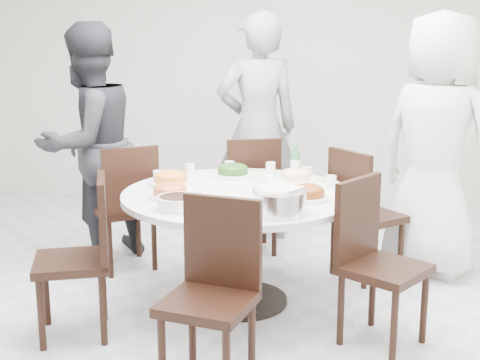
# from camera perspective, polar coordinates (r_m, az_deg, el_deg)

# --- Properties ---
(floor) EXTENTS (6.00, 6.00, 0.01)m
(floor) POSITION_cam_1_polar(r_m,az_deg,el_deg) (4.19, 0.40, -12.21)
(floor) COLOR silver
(floor) RESTS_ON ground
(wall_back) EXTENTS (6.00, 0.01, 2.80)m
(wall_back) POSITION_cam_1_polar(r_m,az_deg,el_deg) (6.79, 3.60, 9.69)
(wall_back) COLOR silver
(wall_back) RESTS_ON ground
(dining_table) EXTENTS (1.50, 1.50, 0.75)m
(dining_table) POSITION_cam_1_polar(r_m,az_deg,el_deg) (4.37, -0.09, -5.84)
(dining_table) COLOR white
(dining_table) RESTS_ON floor
(chair_ne) EXTENTS (0.59, 0.59, 0.95)m
(chair_ne) POSITION_cam_1_polar(r_m,az_deg,el_deg) (4.88, 10.87, -2.83)
(chair_ne) COLOR black
(chair_ne) RESTS_ON floor
(chair_n) EXTENTS (0.53, 0.53, 0.95)m
(chair_n) POSITION_cam_1_polar(r_m,az_deg,el_deg) (5.35, 0.77, -1.20)
(chair_n) COLOR black
(chair_n) RESTS_ON floor
(chair_nw) EXTENTS (0.59, 0.59, 0.95)m
(chair_nw) POSITION_cam_1_polar(r_m,az_deg,el_deg) (5.06, -9.91, -2.22)
(chair_nw) COLOR black
(chair_nw) RESTS_ON floor
(chair_sw) EXTENTS (0.53, 0.53, 0.95)m
(chair_sw) POSITION_cam_1_polar(r_m,az_deg,el_deg) (4.01, -14.22, -6.50)
(chair_sw) COLOR black
(chair_sw) RESTS_ON floor
(chair_s) EXTENTS (0.51, 0.51, 0.95)m
(chair_s) POSITION_cam_1_polar(r_m,az_deg,el_deg) (3.34, -2.78, -10.09)
(chair_s) COLOR black
(chair_s) RESTS_ON floor
(chair_se) EXTENTS (0.58, 0.58, 0.95)m
(chair_se) POSITION_cam_1_polar(r_m,az_deg,el_deg) (3.87, 12.25, -7.12)
(chair_se) COLOR black
(chair_se) RESTS_ON floor
(diner_right) EXTENTS (1.10, 1.05, 1.90)m
(diner_right) POSITION_cam_1_polar(r_m,az_deg,el_deg) (5.00, 16.46, 2.83)
(diner_right) COLOR silver
(diner_right) RESTS_ON floor
(diner_middle) EXTENTS (0.81, 0.66, 1.91)m
(diner_middle) POSITION_cam_1_polar(r_m,az_deg,el_deg) (5.61, 1.51, 4.45)
(diner_middle) COLOR black
(diner_middle) RESTS_ON floor
(diner_left) EXTENTS (1.04, 1.11, 1.82)m
(diner_left) POSITION_cam_1_polar(r_m,az_deg,el_deg) (5.18, -12.82, 2.94)
(diner_left) COLOR black
(diner_left) RESTS_ON floor
(dish_greens) EXTENTS (0.27, 0.27, 0.07)m
(dish_greens) POSITION_cam_1_polar(r_m,az_deg,el_deg) (4.70, -0.61, 0.69)
(dish_greens) COLOR white
(dish_greens) RESTS_ON dining_table
(dish_pale) EXTENTS (0.25, 0.25, 0.07)m
(dish_pale) POSITION_cam_1_polar(r_m,az_deg,el_deg) (4.55, 4.78, 0.23)
(dish_pale) COLOR white
(dish_pale) RESTS_ON dining_table
(dish_orange) EXTENTS (0.28, 0.28, 0.08)m
(dish_orange) POSITION_cam_1_polar(r_m,az_deg,el_deg) (4.48, -5.93, 0.05)
(dish_orange) COLOR white
(dish_orange) RESTS_ON dining_table
(dish_redbrown) EXTENTS (0.26, 0.26, 0.07)m
(dish_redbrown) POSITION_cam_1_polar(r_m,az_deg,el_deg) (4.09, 5.80, -1.26)
(dish_redbrown) COLOR white
(dish_redbrown) RESTS_ON dining_table
(dish_tofu) EXTENTS (0.26, 0.26, 0.07)m
(dish_tofu) POSITION_cam_1_polar(r_m,az_deg,el_deg) (4.14, -5.99, -1.09)
(dish_tofu) COLOR white
(dish_tofu) RESTS_ON dining_table
(rice_bowl) EXTENTS (0.31, 0.31, 0.13)m
(rice_bowl) POSITION_cam_1_polar(r_m,az_deg,el_deg) (3.78, 3.35, -1.91)
(rice_bowl) COLOR silver
(rice_bowl) RESTS_ON dining_table
(soup_bowl) EXTENTS (0.25, 0.25, 0.08)m
(soup_bowl) POSITION_cam_1_polar(r_m,az_deg,el_deg) (3.88, -5.31, -1.95)
(soup_bowl) COLOR white
(soup_bowl) RESTS_ON dining_table
(beverage_bottle) EXTENTS (0.07, 0.07, 0.23)m
(beverage_bottle) POSITION_cam_1_polar(r_m,az_deg,el_deg) (4.69, 4.75, 1.62)
(beverage_bottle) COLOR #2E7542
(beverage_bottle) RESTS_ON dining_table
(tea_cups) EXTENTS (0.07, 0.07, 0.08)m
(tea_cups) POSITION_cam_1_polar(r_m,az_deg,el_deg) (4.86, 0.77, 1.17)
(tea_cups) COLOR white
(tea_cups) RESTS_ON dining_table
(chopsticks) EXTENTS (0.24, 0.04, 0.01)m
(chopsticks) POSITION_cam_1_polar(r_m,az_deg,el_deg) (4.91, 0.98, 0.87)
(chopsticks) COLOR tan
(chopsticks) RESTS_ON dining_table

